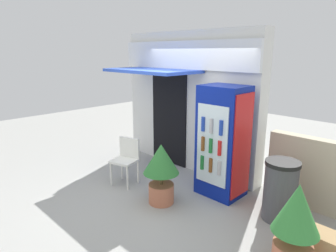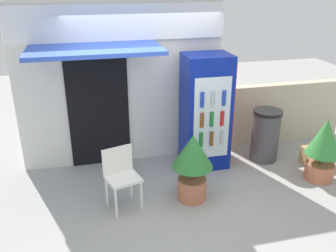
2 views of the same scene
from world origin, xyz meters
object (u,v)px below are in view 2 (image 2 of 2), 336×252
at_px(plastic_chair, 121,173).
at_px(trash_bin, 265,135).
at_px(potted_plant_near_shop, 193,161).
at_px(cardboard_box, 315,156).
at_px(drink_cooler, 206,112).
at_px(potted_plant_curbside, 324,146).

height_order(plastic_chair, trash_bin, trash_bin).
distance_m(potted_plant_near_shop, trash_bin, 1.84).
height_order(potted_plant_near_shop, cardboard_box, potted_plant_near_shop).
xyz_separation_m(drink_cooler, trash_bin, (1.09, -0.08, -0.49)).
bearing_deg(potted_plant_near_shop, trash_bin, 28.85).
distance_m(plastic_chair, potted_plant_curbside, 3.17).
bearing_deg(cardboard_box, potted_plant_near_shop, -168.40).
bearing_deg(potted_plant_near_shop, potted_plant_curbside, 1.33).
xyz_separation_m(drink_cooler, plastic_chair, (-1.53, -0.89, -0.44)).
bearing_deg(trash_bin, drink_cooler, 175.90).
height_order(potted_plant_curbside, trash_bin, potted_plant_curbside).
height_order(drink_cooler, trash_bin, drink_cooler).
xyz_separation_m(potted_plant_curbside, trash_bin, (-0.55, 0.83, -0.12)).
bearing_deg(plastic_chair, trash_bin, 17.27).
relative_size(plastic_chair, potted_plant_curbside, 0.84).
bearing_deg(potted_plant_near_shop, plastic_chair, 176.00).
height_order(plastic_chair, cardboard_box, plastic_chair).
bearing_deg(drink_cooler, plastic_chair, -149.75).
relative_size(drink_cooler, plastic_chair, 2.20).
distance_m(trash_bin, cardboard_box, 0.92).
xyz_separation_m(potted_plant_near_shop, potted_plant_curbside, (2.15, 0.05, -0.03)).
xyz_separation_m(drink_cooler, cardboard_box, (1.86, -0.47, -0.81)).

